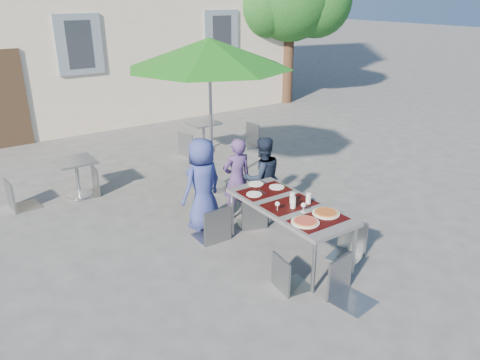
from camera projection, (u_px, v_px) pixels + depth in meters
ground at (271, 265)px, 6.21m from camera, size 90.00×90.00×0.00m
dining_table at (289, 208)px, 6.21m from camera, size 0.80×1.85×0.76m
pizza_near_left at (305, 222)px, 5.69m from camera, size 0.35×0.35×0.03m
pizza_near_right at (326, 213)px, 5.91m from camera, size 0.35×0.35×0.03m
glassware at (296, 201)px, 6.10m from camera, size 0.54×0.35×0.15m
place_settings at (263, 188)px, 6.67m from camera, size 0.68×0.51×0.01m
child_0 at (203, 184)px, 6.96m from camera, size 0.77×0.58×1.41m
child_1 at (237, 179)px, 7.28m from camera, size 0.51×0.37×1.32m
child_2 at (262, 178)px, 7.32m from camera, size 0.70×0.48×1.32m
chair_0 at (213, 203)px, 6.61m from camera, size 0.44×0.45×1.00m
chair_1 at (253, 195)px, 7.01m from camera, size 0.51×0.51×0.91m
chair_2 at (270, 182)px, 7.22m from camera, size 0.47×0.48×1.06m
chair_3 at (288, 253)px, 5.53m from camera, size 0.43×0.42×0.86m
chair_4 at (352, 219)px, 6.25m from camera, size 0.53×0.53×0.93m
chair_5 at (349, 256)px, 5.31m from camera, size 0.49×0.49×0.98m
patio_umbrella at (209, 54)px, 7.67m from camera, size 2.80×2.80×2.68m
cafe_table_0 at (77, 173)px, 8.14m from camera, size 0.63×0.63×0.67m
bg_chair_l_0 at (13, 177)px, 7.60m from camera, size 0.47×0.46×0.97m
bg_chair_r_0 at (88, 165)px, 8.17m from camera, size 0.45×0.44×0.94m
cafe_table_1 at (203, 132)px, 10.43m from camera, size 0.64×0.64×0.69m
bg_chair_l_1 at (189, 129)px, 10.09m from camera, size 0.55×0.55×1.02m
bg_chair_r_1 at (249, 121)px, 10.78m from camera, size 0.49×0.48×0.99m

